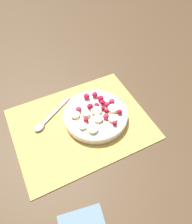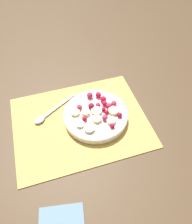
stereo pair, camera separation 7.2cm
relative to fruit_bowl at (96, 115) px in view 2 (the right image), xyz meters
The scene contains 4 objects.
ground_plane 0.06m from the fruit_bowl, behind, with size 3.00×3.00×0.00m, color #4C3823.
placemat 0.06m from the fruit_bowl, behind, with size 0.44×0.34×0.01m.
fruit_bowl is the anchor object (origin of this frame).
spoon 0.17m from the fruit_bowl, 158.18° to the left, with size 0.16×0.11×0.01m.
Camera 2 is at (-0.08, -0.43, 0.60)m, focal length 35.00 mm.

